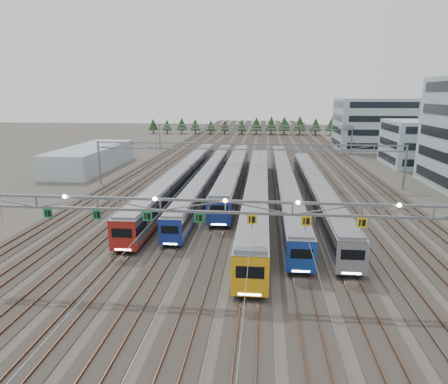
# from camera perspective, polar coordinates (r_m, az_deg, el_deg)

# --- Properties ---
(ground) EXTENTS (400.00, 400.00, 0.00)m
(ground) POSITION_cam_1_polar(r_m,az_deg,el_deg) (36.28, 0.18, -13.28)
(ground) COLOR #47423A
(ground) RESTS_ON ground
(track_bed) EXTENTS (54.00, 260.00, 5.42)m
(track_bed) POSITION_cam_1_polar(r_m,az_deg,el_deg) (133.05, 4.40, 7.24)
(track_bed) COLOR #2D2823
(track_bed) RESTS_ON ground
(train_a) EXTENTS (2.96, 65.58, 3.86)m
(train_a) POSITION_cam_1_polar(r_m,az_deg,el_deg) (73.19, -5.69, 2.41)
(train_a) COLOR black
(train_a) RESTS_ON ground
(train_b) EXTENTS (2.63, 64.78, 3.42)m
(train_b) POSITION_cam_1_polar(r_m,az_deg,el_deg) (74.30, -2.00, 2.46)
(train_b) COLOR black
(train_b) RESTS_ON ground
(train_c) EXTENTS (3.15, 52.72, 4.10)m
(train_c) POSITION_cam_1_polar(r_m,az_deg,el_deg) (74.59, 1.52, 2.78)
(train_c) COLOR black
(train_c) RESTS_ON ground
(train_d) EXTENTS (3.12, 62.78, 4.07)m
(train_d) POSITION_cam_1_polar(r_m,az_deg,el_deg) (62.25, 4.79, 0.52)
(train_d) COLOR black
(train_d) RESTS_ON ground
(train_e) EXTENTS (2.76, 67.79, 3.60)m
(train_e) POSITION_cam_1_polar(r_m,az_deg,el_deg) (69.68, 8.61, 1.63)
(train_e) COLOR black
(train_e) RESTS_ON ground
(train_f) EXTENTS (2.90, 54.04, 3.77)m
(train_f) POSITION_cam_1_polar(r_m,az_deg,el_deg) (63.36, 12.96, 0.30)
(train_f) COLOR black
(train_f) RESTS_ON ground
(gantry_near) EXTENTS (56.36, 0.61, 8.08)m
(gantry_near) POSITION_cam_1_polar(r_m,az_deg,el_deg) (33.55, 0.09, -2.53)
(gantry_near) COLOR slate
(gantry_near) RESTS_ON ground
(gantry_mid) EXTENTS (56.36, 0.36, 8.00)m
(gantry_mid) POSITION_cam_1_polar(r_m,az_deg,el_deg) (72.94, 3.26, 5.77)
(gantry_mid) COLOR slate
(gantry_mid) RESTS_ON ground
(gantry_far) EXTENTS (56.36, 0.36, 8.00)m
(gantry_far) POSITION_cam_1_polar(r_m,az_deg,el_deg) (117.64, 4.26, 8.79)
(gantry_far) COLOR slate
(gantry_far) RESTS_ON ground
(depot_bldg_mid) EXTENTS (14.00, 16.00, 10.61)m
(depot_bldg_mid) POSITION_cam_1_polar(r_m,az_deg,el_deg) (104.90, 26.06, 6.24)
(depot_bldg_mid) COLOR #A2BAC1
(depot_bldg_mid) RESTS_ON ground
(depot_bldg_north) EXTENTS (22.00, 18.00, 15.39)m
(depot_bldg_north) POSITION_cam_1_polar(r_m,az_deg,el_deg) (131.13, 20.63, 9.04)
(depot_bldg_north) COLOR #A2BAC1
(depot_bldg_north) RESTS_ON ground
(west_shed) EXTENTS (10.00, 30.00, 4.98)m
(west_shed) POSITION_cam_1_polar(r_m,az_deg,el_deg) (96.20, -18.41, 4.68)
(west_shed) COLOR #A2BAC1
(west_shed) RESTS_ON ground
(treeline) EXTENTS (100.10, 5.60, 7.02)m
(treeline) POSITION_cam_1_polar(r_m,az_deg,el_deg) (170.77, 5.52, 9.57)
(treeline) COLOR #332114
(treeline) RESTS_ON ground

